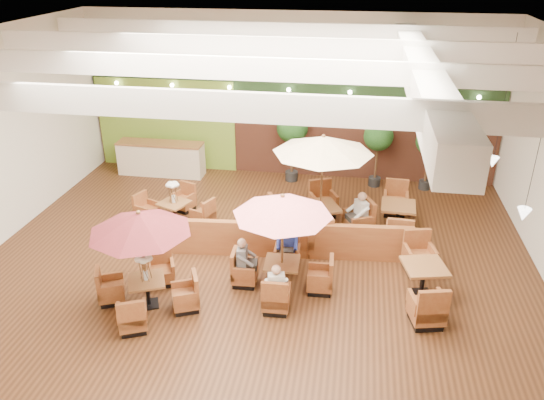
% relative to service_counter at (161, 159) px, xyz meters
% --- Properties ---
extents(room, '(14.04, 14.00, 5.52)m').
position_rel_service_counter_xyz_m(room, '(4.65, -3.88, 3.05)').
color(room, '#381E0F').
rests_on(room, ground).
extents(service_counter, '(3.00, 0.75, 1.18)m').
position_rel_service_counter_xyz_m(service_counter, '(0.00, 0.00, 0.00)').
color(service_counter, beige).
rests_on(service_counter, ground).
extents(booth_divider, '(7.00, 0.81, 0.97)m').
position_rel_service_counter_xyz_m(booth_divider, '(4.81, -4.83, -0.10)').
color(booth_divider, brown).
rests_on(booth_divider, ground).
extents(table_0, '(2.48, 2.48, 2.38)m').
position_rel_service_counter_xyz_m(table_0, '(2.35, -7.36, 1.04)').
color(table_0, brown).
rests_on(table_0, ground).
extents(table_1, '(2.39, 2.39, 2.44)m').
position_rel_service_counter_xyz_m(table_1, '(5.20, -6.20, 1.09)').
color(table_1, brown).
rests_on(table_1, ground).
extents(table_2, '(3.05, 3.05, 2.90)m').
position_rel_service_counter_xyz_m(table_2, '(5.86, -3.37, 1.37)').
color(table_2, brown).
rests_on(table_2, ground).
extents(table_3, '(2.42, 2.42, 1.45)m').
position_rel_service_counter_xyz_m(table_3, '(1.66, -3.49, -0.17)').
color(table_3, brown).
rests_on(table_3, ground).
extents(table_4, '(1.11, 2.87, 1.03)m').
position_rel_service_counter_xyz_m(table_4, '(8.41, -6.00, -0.19)').
color(table_4, brown).
rests_on(table_4, ground).
extents(table_5, '(0.98, 2.79, 1.04)m').
position_rel_service_counter_xyz_m(table_5, '(7.99, -2.92, -0.19)').
color(table_5, brown).
rests_on(table_5, ground).
extents(topiary_0, '(1.04, 1.04, 2.41)m').
position_rel_service_counter_xyz_m(topiary_0, '(4.59, 0.20, 1.22)').
color(topiary_0, black).
rests_on(topiary_0, ground).
extents(topiary_1, '(0.96, 0.96, 2.23)m').
position_rel_service_counter_xyz_m(topiary_1, '(7.41, 0.20, 1.08)').
color(topiary_1, black).
rests_on(topiary_1, ground).
extents(topiary_2, '(0.92, 0.92, 2.13)m').
position_rel_service_counter_xyz_m(topiary_2, '(9.05, 0.20, 1.00)').
color(topiary_2, black).
rests_on(topiary_2, ground).
extents(diner_0, '(0.39, 0.34, 0.74)m').
position_rel_service_counter_xyz_m(diner_0, '(5.20, -7.10, 0.15)').
color(diner_0, silver).
rests_on(diner_0, ground).
extents(diner_1, '(0.39, 0.32, 0.77)m').
position_rel_service_counter_xyz_m(diner_1, '(5.20, -5.31, 0.16)').
color(diner_1, '#283DAD').
rests_on(diner_1, ground).
extents(diner_2, '(0.32, 0.39, 0.77)m').
position_rel_service_counter_xyz_m(diner_2, '(4.31, -6.20, 0.16)').
color(diner_2, slate).
rests_on(diner_2, ground).
extents(diner_3, '(0.47, 0.42, 0.86)m').
position_rel_service_counter_xyz_m(diner_3, '(5.86, -4.43, 0.20)').
color(diner_3, '#283DAD').
rests_on(diner_3, ground).
extents(diner_4, '(0.46, 0.48, 0.85)m').
position_rel_service_counter_xyz_m(diner_4, '(6.92, -3.37, 0.19)').
color(diner_4, silver).
rests_on(diner_4, ground).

